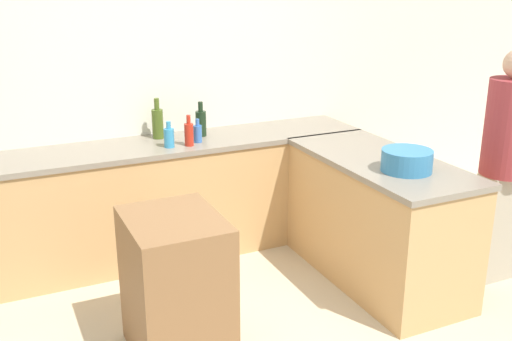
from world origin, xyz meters
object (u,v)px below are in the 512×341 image
(olive_oil_bottle, at_px, (158,123))
(water_bottle_blue, at_px, (198,133))
(mixing_bowl, at_px, (407,161))
(wine_bottle_dark, at_px, (201,122))
(island_table, at_px, (176,288))
(dish_soap_bottle, at_px, (169,137))
(person_at_peninsula, at_px, (505,160))
(hot_sauce_bottle, at_px, (189,134))

(olive_oil_bottle, relative_size, water_bottle_blue, 1.75)
(mixing_bowl, height_order, wine_bottle_dark, wine_bottle_dark)
(olive_oil_bottle, bearing_deg, mixing_bowl, -50.13)
(island_table, relative_size, dish_soap_bottle, 4.42)
(island_table, relative_size, person_at_peninsula, 0.52)
(island_table, height_order, person_at_peninsula, person_at_peninsula)
(person_at_peninsula, bearing_deg, dish_soap_bottle, 148.29)
(hot_sauce_bottle, relative_size, person_at_peninsula, 0.14)
(water_bottle_blue, distance_m, wine_bottle_dark, 0.19)
(dish_soap_bottle, bearing_deg, island_table, -106.40)
(mixing_bowl, bearing_deg, island_table, 179.73)
(water_bottle_blue, bearing_deg, wine_bottle_dark, 62.26)
(wine_bottle_dark, relative_size, person_at_peninsula, 0.16)
(olive_oil_bottle, height_order, person_at_peninsula, person_at_peninsula)
(water_bottle_blue, bearing_deg, mixing_bowl, -51.26)
(water_bottle_blue, relative_size, wine_bottle_dark, 0.66)
(wine_bottle_dark, bearing_deg, olive_oil_bottle, 167.76)
(water_bottle_blue, relative_size, person_at_peninsula, 0.11)
(wine_bottle_dark, bearing_deg, hot_sauce_bottle, -127.74)
(hot_sauce_bottle, height_order, wine_bottle_dark, wine_bottle_dark)
(water_bottle_blue, xyz_separation_m, wine_bottle_dark, (0.09, 0.17, 0.04))
(hot_sauce_bottle, distance_m, wine_bottle_dark, 0.29)
(mixing_bowl, xyz_separation_m, dish_soap_bottle, (-1.23, 1.20, 0.01))
(olive_oil_bottle, bearing_deg, dish_soap_bottle, -89.39)
(mixing_bowl, bearing_deg, water_bottle_blue, 128.74)
(hot_sauce_bottle, bearing_deg, dish_soap_bottle, 171.84)
(mixing_bowl, relative_size, person_at_peninsula, 0.20)
(olive_oil_bottle, height_order, water_bottle_blue, olive_oil_bottle)
(hot_sauce_bottle, bearing_deg, person_at_peninsula, -33.22)
(mixing_bowl, xyz_separation_m, wine_bottle_dark, (-0.91, 1.41, 0.04))
(island_table, height_order, hot_sauce_bottle, hot_sauce_bottle)
(wine_bottle_dark, distance_m, person_at_peninsula, 2.27)
(island_table, height_order, olive_oil_bottle, olive_oil_bottle)
(mixing_bowl, bearing_deg, person_at_peninsula, -4.67)
(dish_soap_bottle, height_order, person_at_peninsula, person_at_peninsula)
(hot_sauce_bottle, height_order, person_at_peninsula, person_at_peninsula)
(olive_oil_bottle, bearing_deg, wine_bottle_dark, -12.24)
(olive_oil_bottle, distance_m, wine_bottle_dark, 0.34)
(mixing_bowl, xyz_separation_m, hot_sauce_bottle, (-1.08, 1.18, 0.02))
(mixing_bowl, height_order, olive_oil_bottle, olive_oil_bottle)
(water_bottle_blue, bearing_deg, person_at_peninsula, -35.85)
(person_at_peninsula, bearing_deg, wine_bottle_dark, 139.37)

